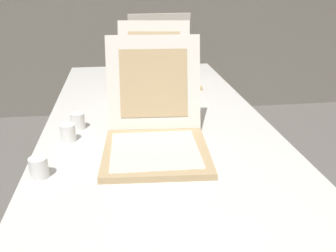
{
  "coord_description": "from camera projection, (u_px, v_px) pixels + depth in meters",
  "views": [
    {
      "loc": [
        -0.15,
        -0.81,
        1.33
      ],
      "look_at": [
        0.02,
        0.44,
        0.8
      ],
      "focal_mm": 38.78,
      "sensor_mm": 36.0,
      "label": 1
    }
  ],
  "objects": [
    {
      "name": "cup_white_mid",
      "position": [
        78.0,
        121.0,
        1.48
      ],
      "size": [
        0.06,
        0.06,
        0.07
      ],
      "primitive_type": "cylinder",
      "color": "white",
      "rests_on": "table"
    },
    {
      "name": "pizza_box_front",
      "position": [
        155.0,
        135.0,
        1.3
      ],
      "size": [
        0.4,
        0.5,
        0.37
      ],
      "rotation": [
        0.0,
        0.0,
        -0.07
      ],
      "color": "tan",
      "rests_on": "table"
    },
    {
      "name": "napkin_pile",
      "position": [
        220.0,
        240.0,
        0.86
      ],
      "size": [
        0.19,
        0.19,
        0.01
      ],
      "color": "white",
      "rests_on": "table"
    },
    {
      "name": "pizza_box_middle",
      "position": [
        153.0,
        95.0,
        1.74
      ],
      "size": [
        0.43,
        0.52,
        0.37
      ],
      "rotation": [
        0.0,
        0.0,
        -0.13
      ],
      "color": "tan",
      "rests_on": "table"
    },
    {
      "name": "cup_white_near_left",
      "position": [
        39.0,
        168.0,
        1.12
      ],
      "size": [
        0.06,
        0.06,
        0.07
      ],
      "primitive_type": "cylinder",
      "color": "white",
      "rests_on": "table"
    },
    {
      "name": "cup_white_near_center",
      "position": [
        68.0,
        133.0,
        1.37
      ],
      "size": [
        0.06,
        0.06,
        0.07
      ],
      "primitive_type": "cylinder",
      "color": "white",
      "rests_on": "table"
    },
    {
      "name": "table",
      "position": [
        158.0,
        134.0,
        1.55
      ],
      "size": [
        0.95,
        2.18,
        0.74
      ],
      "color": "silver",
      "rests_on": "ground"
    },
    {
      "name": "pizza_box_back",
      "position": [
        162.0,
        73.0,
        2.12
      ],
      "size": [
        0.39,
        0.39,
        0.38
      ],
      "rotation": [
        0.0,
        0.0,
        0.06
      ],
      "color": "tan",
      "rests_on": "table"
    }
  ]
}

